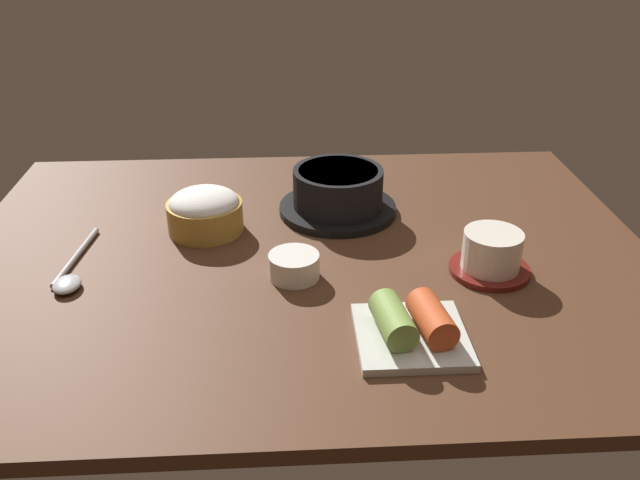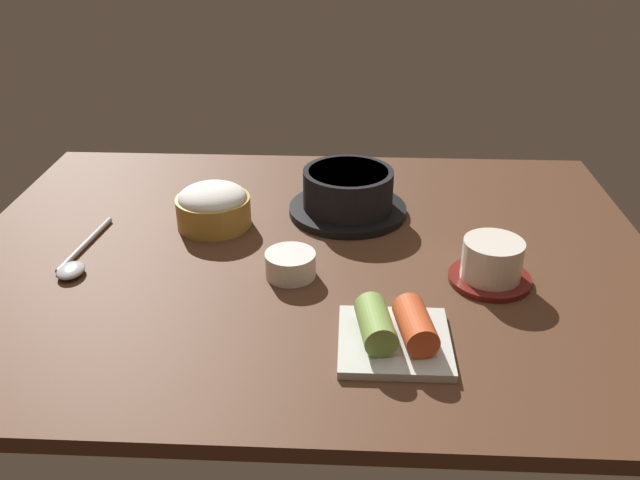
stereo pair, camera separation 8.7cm
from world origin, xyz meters
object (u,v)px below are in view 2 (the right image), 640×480
(spoon, at_px, (76,261))
(rice_bowl, at_px, (213,206))
(stone_pot, at_px, (348,193))
(banchan_cup_center, at_px, (290,264))
(tea_cup_with_saucer, at_px, (492,263))
(kimchi_plate, at_px, (395,332))

(spoon, bearing_deg, rice_bowl, 38.07)
(rice_bowl, bearing_deg, stone_pot, 14.18)
(banchan_cup_center, bearing_deg, stone_pot, 69.20)
(stone_pot, bearing_deg, tea_cup_with_saucer, -46.17)
(banchan_cup_center, distance_m, kimchi_plate, 0.20)
(kimchi_plate, height_order, spoon, kimchi_plate)
(rice_bowl, xyz_separation_m, spoon, (-0.17, -0.13, -0.03))
(tea_cup_with_saucer, distance_m, banchan_cup_center, 0.27)
(tea_cup_with_saucer, bearing_deg, stone_pot, 133.83)
(tea_cup_with_saucer, bearing_deg, banchan_cup_center, 179.42)
(tea_cup_with_saucer, bearing_deg, kimchi_plate, -132.43)
(banchan_cup_center, xyz_separation_m, spoon, (-0.30, 0.01, -0.01))
(stone_pot, height_order, tea_cup_with_saucer, stone_pot)
(stone_pot, height_order, kimchi_plate, stone_pot)
(banchan_cup_center, xyz_separation_m, kimchi_plate, (0.13, -0.15, 0.00))
(kimchi_plate, bearing_deg, spoon, 159.52)
(banchan_cup_center, height_order, spoon, banchan_cup_center)
(spoon, bearing_deg, banchan_cup_center, -2.38)
(tea_cup_with_saucer, xyz_separation_m, spoon, (-0.57, 0.02, -0.02))
(tea_cup_with_saucer, distance_m, kimchi_plate, 0.20)
(stone_pot, bearing_deg, rice_bowl, -165.82)
(stone_pot, distance_m, rice_bowl, 0.21)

